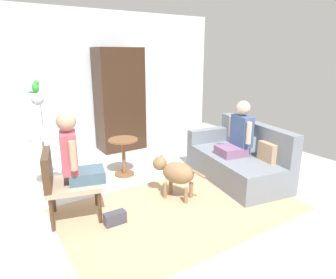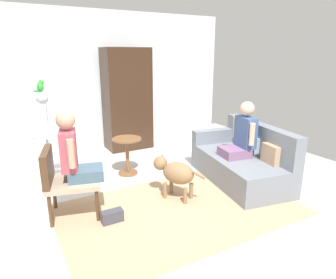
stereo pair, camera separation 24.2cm
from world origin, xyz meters
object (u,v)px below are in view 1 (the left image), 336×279
(armoire_cabinet, at_px, (120,100))
(round_end_table, at_px, (124,153))
(couch, at_px, (238,159))
(person_on_couch, at_px, (238,134))
(handbag, at_px, (115,218))
(armchair, at_px, (63,179))
(person_on_armchair, at_px, (75,154))
(dog, at_px, (175,172))
(parrot, at_px, (35,87))
(bird_cage_stand, at_px, (43,141))

(armoire_cabinet, bearing_deg, round_end_table, -112.54)
(couch, relative_size, person_on_couch, 2.19)
(armoire_cabinet, xyz_separation_m, handbag, (-1.31, -2.71, -0.97))
(armchair, relative_size, person_on_armchair, 1.02)
(round_end_table, height_order, dog, round_end_table)
(person_on_armchair, relative_size, parrot, 5.00)
(round_end_table, bearing_deg, handbag, -118.92)
(round_end_table, distance_m, bird_cage_stand, 1.27)
(couch, relative_size, dog, 2.64)
(armchair, distance_m, round_end_table, 1.49)
(parrot, relative_size, handbag, 0.66)
(person_on_couch, distance_m, bird_cage_stand, 2.92)
(bird_cage_stand, relative_size, parrot, 8.39)
(dog, height_order, bird_cage_stand, bird_cage_stand)
(person_on_couch, xyz_separation_m, handbag, (-2.19, -0.20, -0.68))
(dog, bearing_deg, couch, 1.41)
(armchair, xyz_separation_m, round_end_table, (1.19, 0.89, -0.14))
(person_on_couch, xyz_separation_m, bird_cage_stand, (-2.67, 1.19, 0.01))
(armchair, height_order, person_on_armchair, person_on_armchair)
(dog, bearing_deg, armoire_cabinet, 82.89)
(round_end_table, height_order, bird_cage_stand, bird_cage_stand)
(bird_cage_stand, xyz_separation_m, parrot, (-0.01, -0.00, 0.76))
(couch, xyz_separation_m, armoire_cabinet, (-0.94, 2.49, 0.73))
(person_on_couch, height_order, handbag, person_on_couch)
(armchair, height_order, dog, armchair)
(person_on_armchair, distance_m, parrot, 1.23)
(dog, xyz_separation_m, parrot, (-1.48, 1.20, 1.15))
(armchair, relative_size, dog, 1.24)
(couch, xyz_separation_m, armchair, (-2.70, 0.22, 0.21))
(bird_cage_stand, height_order, armoire_cabinet, armoire_cabinet)
(person_on_armchair, distance_m, bird_cage_stand, 1.00)
(armchair, xyz_separation_m, bird_cage_stand, (-0.02, 0.95, 0.24))
(bird_cage_stand, relative_size, armoire_cabinet, 0.70)
(parrot, height_order, armoire_cabinet, armoire_cabinet)
(round_end_table, xyz_separation_m, armoire_cabinet, (0.57, 1.38, 0.66))
(dog, distance_m, handbag, 1.06)
(person_on_couch, distance_m, armoire_cabinet, 2.68)
(couch, bearing_deg, round_end_table, 143.83)
(parrot, xyz_separation_m, armoire_cabinet, (1.79, 1.33, -0.49))
(dog, height_order, armoire_cabinet, armoire_cabinet)
(person_on_couch, bearing_deg, armchair, 174.82)
(dog, bearing_deg, person_on_armchair, 170.77)
(bird_cage_stand, distance_m, armoire_cabinet, 2.24)
(armchair, height_order, parrot, parrot)
(bird_cage_stand, bearing_deg, round_end_table, -2.66)
(armchair, distance_m, person_on_armchair, 0.34)
(armoire_cabinet, bearing_deg, person_on_couch, -70.69)
(couch, bearing_deg, bird_cage_stand, 156.87)
(person_on_couch, relative_size, parrot, 4.94)
(armchair, bearing_deg, bird_cage_stand, 91.40)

